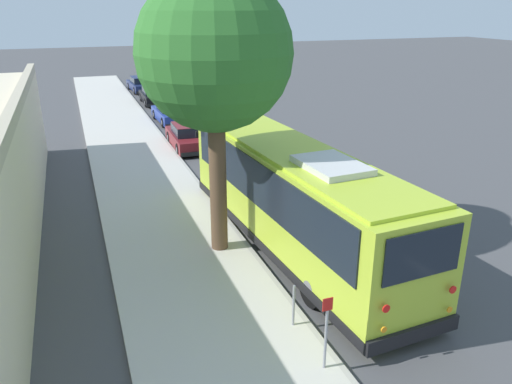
{
  "coord_description": "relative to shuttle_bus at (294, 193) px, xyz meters",
  "views": [
    {
      "loc": [
        -14.33,
        6.02,
        7.19
      ],
      "look_at": [
        0.2,
        0.65,
        1.3
      ],
      "focal_mm": 35.0,
      "sensor_mm": 36.0,
      "label": 1
    }
  ],
  "objects": [
    {
      "name": "parked_sedan_maroon",
      "position": [
        12.31,
        0.49,
        -1.19
      ],
      "size": [
        4.28,
        1.79,
        1.29
      ],
      "rotation": [
        0.0,
        0.0,
        -0.02
      ],
      "color": "maroon",
      "rests_on": "ground"
    },
    {
      "name": "street_tree",
      "position": [
        0.57,
        2.25,
        4.42
      ],
      "size": [
        4.27,
        4.27,
        8.58
      ],
      "color": "brown",
      "rests_on": "sidewalk_slab"
    },
    {
      "name": "ground_plane",
      "position": [
        1.5,
        -0.04,
        -1.79
      ],
      "size": [
        160.0,
        160.0,
        0.0
      ],
      "primitive_type": "plane",
      "color": "#474749"
    },
    {
      "name": "parked_sedan_blue",
      "position": [
        18.69,
        0.1,
        -1.2
      ],
      "size": [
        4.23,
        1.93,
        1.27
      ],
      "rotation": [
        0.0,
        0.0,
        0.04
      ],
      "color": "navy",
      "rests_on": "ground"
    },
    {
      "name": "sign_post_far",
      "position": [
        -3.95,
        1.77,
        -1.12
      ],
      "size": [
        0.06,
        0.06,
        1.05
      ],
      "color": "gray",
      "rests_on": "sidewalk_slab"
    },
    {
      "name": "curb_strip",
      "position": [
        1.5,
        1.41,
        -1.71
      ],
      "size": [
        80.0,
        0.14,
        0.15
      ],
      "primitive_type": "cube",
      "color": "#AAA69D",
      "rests_on": "ground"
    },
    {
      "name": "sidewalk_slab",
      "position": [
        1.5,
        3.51,
        -1.71
      ],
      "size": [
        80.0,
        4.06,
        0.15
      ],
      "primitive_type": "cube",
      "color": "beige",
      "rests_on": "ground"
    },
    {
      "name": "parked_sedan_black",
      "position": [
        25.42,
        0.13,
        -1.19
      ],
      "size": [
        4.12,
        1.72,
        1.29
      ],
      "rotation": [
        0.0,
        0.0,
        -0.0
      ],
      "color": "black",
      "rests_on": "ground"
    },
    {
      "name": "shuttle_bus",
      "position": [
        0.0,
        0.0,
        0.0
      ],
      "size": [
        11.44,
        3.36,
        3.34
      ],
      "rotation": [
        0.0,
        0.0,
        0.06
      ],
      "color": "#ADC633",
      "rests_on": "ground"
    },
    {
      "name": "lane_stripe_mid",
      "position": [
        -1.65,
        -3.25,
        -1.79
      ],
      "size": [
        2.4,
        0.14,
        0.01
      ],
      "primitive_type": "cube",
      "color": "silver",
      "rests_on": "ground"
    },
    {
      "name": "lane_stripe_ahead",
      "position": [
        4.35,
        -3.25,
        -1.79
      ],
      "size": [
        2.4,
        0.14,
        0.01
      ],
      "primitive_type": "cube",
      "color": "silver",
      "rests_on": "ground"
    },
    {
      "name": "sign_post_near",
      "position": [
        -5.5,
        1.77,
        -0.79
      ],
      "size": [
        0.06,
        0.22,
        1.66
      ],
      "color": "gray",
      "rests_on": "sidewalk_slab"
    },
    {
      "name": "parked_sedan_navy",
      "position": [
        31.5,
        0.22,
        -1.21
      ],
      "size": [
        4.6,
        1.91,
        1.26
      ],
      "rotation": [
        0.0,
        0.0,
        0.06
      ],
      "color": "#19234C",
      "rests_on": "ground"
    }
  ]
}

